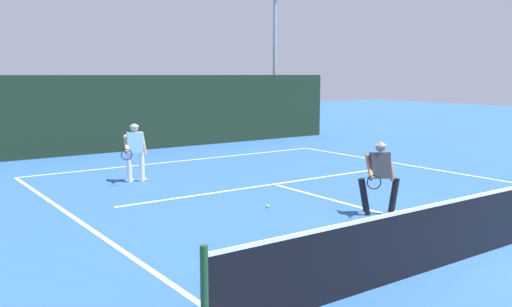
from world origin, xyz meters
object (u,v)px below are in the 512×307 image
player_far (135,150)px  tennis_ball (268,206)px  light_pole (275,45)px  player_near (379,175)px

player_far → tennis_ball: player_far is taller
tennis_ball → light_pole: 15.92m
player_far → tennis_ball: 4.72m
tennis_ball → light_pole: light_pole is taller
player_near → tennis_ball: player_near is taller
player_far → tennis_ball: bearing=121.6°
player_near → tennis_ball: size_ratio=23.47×
tennis_ball → light_pole: (9.40, 12.11, 4.29)m
player_near → player_far: player_far is taller
player_far → light_pole: 13.48m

